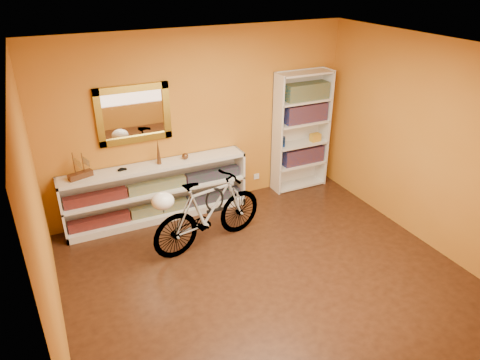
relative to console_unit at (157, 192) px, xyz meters
name	(u,v)px	position (x,y,z in m)	size (l,w,h in m)	color
floor	(265,275)	(0.77, -1.81, -0.43)	(4.50, 4.00, 0.01)	black
ceiling	(272,51)	(0.77, -1.81, 2.18)	(4.50, 4.00, 0.01)	silver
back_wall	(201,122)	(0.77, 0.19, 0.88)	(4.50, 0.01, 2.60)	#B86B1B
left_wall	(40,225)	(-1.49, -1.81, 0.88)	(0.01, 4.00, 2.60)	#B86B1B
right_wall	(426,143)	(3.02, -1.81, 0.88)	(0.01, 4.00, 2.60)	#B86B1B
gilt_mirror	(134,114)	(-0.18, 0.15, 1.12)	(0.98, 0.06, 0.78)	olive
wall_socket	(256,176)	(1.67, 0.17, -0.17)	(0.09, 0.01, 0.09)	silver
console_unit	(157,192)	(0.00, 0.00, 0.00)	(2.60, 0.35, 0.85)	silver
cd_row_lower	(159,208)	(0.00, -0.02, -0.26)	(2.50, 0.13, 0.14)	black
cd_row_upper	(157,186)	(0.00, -0.02, 0.11)	(2.50, 0.13, 0.14)	navy
model_ship	(79,165)	(-0.98, 0.00, 0.61)	(0.31, 0.12, 0.37)	#3E2111
toy_car	(122,170)	(-0.44, 0.00, 0.43)	(0.00, 0.00, 0.00)	black
bronze_ornament	(158,152)	(0.06, 0.00, 0.61)	(0.06, 0.06, 0.37)	#57351D
decorative_orb	(185,156)	(0.44, 0.00, 0.47)	(0.09, 0.09, 0.09)	#57351D
bookcase	(301,132)	(2.37, 0.03, 0.52)	(0.90, 0.30, 1.90)	silver
book_row_a	(302,155)	(2.42, 0.03, 0.12)	(0.70, 0.22, 0.26)	maroon
book_row_b	(305,113)	(2.42, 0.03, 0.83)	(0.70, 0.22, 0.28)	maroon
book_row_c	(307,91)	(2.42, 0.03, 1.16)	(0.70, 0.22, 0.25)	#1C5062
travel_mug	(283,142)	(2.03, 0.01, 0.42)	(0.07, 0.07, 0.16)	#153895
red_tin	(291,95)	(2.17, 0.06, 1.13)	(0.14, 0.14, 0.18)	maroon
yellow_bag	(315,137)	(2.62, -0.01, 0.40)	(0.16, 0.11, 0.12)	gold
bicycle	(209,212)	(0.42, -0.92, 0.06)	(1.64, 0.42, 0.96)	silver
helmet	(163,201)	(-0.20, -1.04, 0.42)	(0.27, 0.26, 0.20)	white
u_lock	(215,200)	(0.51, -0.90, 0.20)	(0.25, 0.25, 0.03)	black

